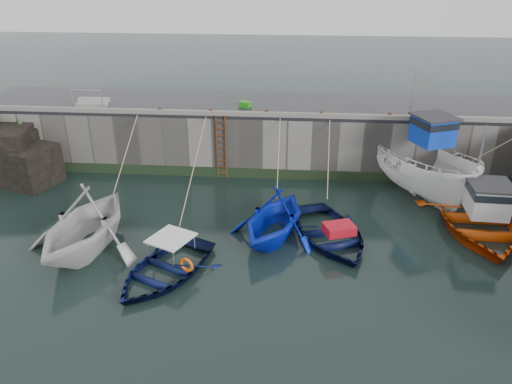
# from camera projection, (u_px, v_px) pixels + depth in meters

# --- Properties ---
(ground) EXTENTS (120.00, 120.00, 0.00)m
(ground) POSITION_uv_depth(u_px,v_px,m) (239.00, 302.00, 16.05)
(ground) COLOR black
(ground) RESTS_ON ground
(quay_back) EXTENTS (30.00, 5.00, 3.00)m
(quay_back) POSITION_uv_depth(u_px,v_px,m) (265.00, 133.00, 26.66)
(quay_back) COLOR slate
(quay_back) RESTS_ON ground
(road_back) EXTENTS (30.00, 5.00, 0.16)m
(road_back) POSITION_uv_depth(u_px,v_px,m) (266.00, 105.00, 25.98)
(road_back) COLOR black
(road_back) RESTS_ON quay_back
(kerb_back) EXTENTS (30.00, 0.30, 0.20)m
(kerb_back) POSITION_uv_depth(u_px,v_px,m) (262.00, 114.00, 23.79)
(kerb_back) COLOR slate
(kerb_back) RESTS_ON road_back
(algae_back) EXTENTS (30.00, 0.08, 0.50)m
(algae_back) POSITION_uv_depth(u_px,v_px,m) (262.00, 174.00, 24.91)
(algae_back) COLOR black
(algae_back) RESTS_ON ground
(rock_outcrop) EXTENTS (5.85, 4.24, 3.41)m
(rock_outcrop) POSITION_uv_depth(u_px,v_px,m) (1.00, 153.00, 24.68)
(rock_outcrop) COLOR black
(rock_outcrop) RESTS_ON ground
(ladder) EXTENTS (0.51, 0.08, 3.20)m
(ladder) POSITION_uv_depth(u_px,v_px,m) (221.00, 147.00, 24.44)
(ladder) COLOR #3F1E0F
(ladder) RESTS_ON ground
(boat_near_white) EXTENTS (5.36, 5.97, 2.82)m
(boat_near_white) POSITION_uv_depth(u_px,v_px,m) (88.00, 248.00, 19.01)
(boat_near_white) COLOR silver
(boat_near_white) RESTS_ON ground
(boat_near_white_rope) EXTENTS (0.04, 5.39, 3.10)m
(boat_near_white_rope) POSITION_uv_depth(u_px,v_px,m) (128.00, 194.00, 23.39)
(boat_near_white_rope) COLOR tan
(boat_near_white_rope) RESTS_ON ground
(boat_near_blue) EXTENTS (4.79, 5.41, 0.93)m
(boat_near_blue) POSITION_uv_depth(u_px,v_px,m) (165.00, 274.00, 17.49)
(boat_near_blue) COLOR #091139
(boat_near_blue) RESTS_ON ground
(boat_near_blue_rope) EXTENTS (0.04, 6.67, 3.10)m
(boat_near_blue_rope) POSITION_uv_depth(u_px,v_px,m) (195.00, 203.00, 22.50)
(boat_near_blue_rope) COLOR tan
(boat_near_blue_rope) RESTS_ON ground
(boat_near_blacktrim) EXTENTS (5.09, 5.46, 2.33)m
(boat_near_blacktrim) POSITION_uv_depth(u_px,v_px,m) (274.00, 237.00, 19.81)
(boat_near_blacktrim) COLOR #0D28CA
(boat_near_blacktrim) RESTS_ON ground
(boat_near_blacktrim_rope) EXTENTS (0.04, 4.17, 3.10)m
(boat_near_blacktrim_rope) POSITION_uv_depth(u_px,v_px,m) (278.00, 192.00, 23.52)
(boat_near_blacktrim_rope) COLOR tan
(boat_near_blacktrim_rope) RESTS_ON ground
(boat_near_navy) EXTENTS (4.89, 5.72, 1.00)m
(boat_near_navy) POSITION_uv_depth(u_px,v_px,m) (329.00, 238.00, 19.68)
(boat_near_navy) COLOR #091039
(boat_near_navy) RESTS_ON ground
(boat_near_navy_rope) EXTENTS (0.04, 4.13, 3.10)m
(boat_near_navy_rope) POSITION_uv_depth(u_px,v_px,m) (325.00, 194.00, 23.38)
(boat_near_navy_rope) COLOR tan
(boat_near_navy_rope) RESTS_ON ground
(boat_far_white) EXTENTS (5.49, 8.08, 5.92)m
(boat_far_white) POSITION_uv_depth(u_px,v_px,m) (419.00, 167.00, 23.15)
(boat_far_white) COLOR white
(boat_far_white) RESTS_ON ground
(boat_far_orange) EXTENTS (4.79, 6.50, 4.31)m
(boat_far_orange) POSITION_uv_depth(u_px,v_px,m) (478.00, 219.00, 20.29)
(boat_far_orange) COLOR #DA490B
(boat_far_orange) RESTS_ON ground
(fish_crate) EXTENTS (0.66, 0.56, 0.29)m
(fish_crate) POSITION_uv_depth(u_px,v_px,m) (245.00, 104.00, 25.20)
(fish_crate) COLOR #258919
(fish_crate) RESTS_ON road_back
(railing) EXTENTS (1.60, 1.05, 1.00)m
(railing) POSITION_uv_depth(u_px,v_px,m) (93.00, 102.00, 25.38)
(railing) COLOR #A5A8AD
(railing) RESTS_ON road_back
(bollard_a) EXTENTS (0.18, 0.18, 0.28)m
(bollard_a) POSITION_uv_depth(u_px,v_px,m) (160.00, 110.00, 24.23)
(bollard_a) COLOR #3F1E0F
(bollard_a) RESTS_ON road_back
(bollard_b) EXTENTS (0.18, 0.18, 0.28)m
(bollard_b) POSITION_uv_depth(u_px,v_px,m) (211.00, 111.00, 24.05)
(bollard_b) COLOR #3F1E0F
(bollard_b) RESTS_ON road_back
(bollard_c) EXTENTS (0.18, 0.18, 0.28)m
(bollard_c) POSITION_uv_depth(u_px,v_px,m) (267.00, 113.00, 23.85)
(bollard_c) COLOR #3F1E0F
(bollard_c) RESTS_ON road_back
(bollard_d) EXTENTS (0.18, 0.18, 0.28)m
(bollard_d) POSITION_uv_depth(u_px,v_px,m) (321.00, 114.00, 23.65)
(bollard_d) COLOR #3F1E0F
(bollard_d) RESTS_ON road_back
(bollard_e) EXTENTS (0.18, 0.18, 0.28)m
(bollard_e) POSITION_uv_depth(u_px,v_px,m) (390.00, 116.00, 23.42)
(bollard_e) COLOR #3F1E0F
(bollard_e) RESTS_ON road_back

